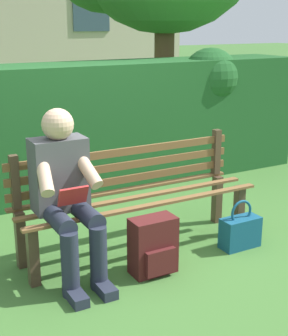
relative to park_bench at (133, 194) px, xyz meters
name	(u,v)px	position (x,y,z in m)	size (l,w,h in m)	color
ground	(138,249)	(0.00, 0.07, -0.44)	(60.00, 60.00, 0.00)	#3D6B2D
park_bench	(133,194)	(0.00, 0.00, 0.00)	(1.92, 0.46, 0.84)	#4C3828
person_seated	(66,191)	(0.61, 0.18, 0.18)	(0.44, 0.73, 1.17)	#4C4C51
hedge_backdrop	(80,125)	(-0.18, -1.53, 0.26)	(5.36, 0.80, 1.45)	#1E5123
backpack	(153,246)	(0.08, 0.46, -0.24)	(0.33, 0.25, 0.42)	#4C1919
handbag	(240,231)	(-0.73, 0.44, -0.31)	(0.32, 0.15, 0.40)	navy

